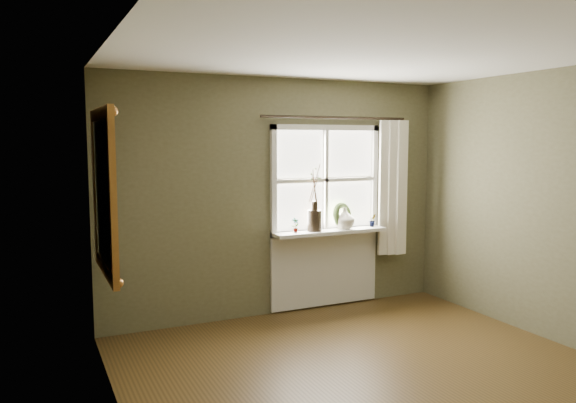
% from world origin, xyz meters
% --- Properties ---
extents(floor, '(4.50, 4.50, 0.00)m').
position_xyz_m(floor, '(0.00, 0.00, 0.00)').
color(floor, '#422E14').
rests_on(floor, ground).
extents(ceiling, '(4.50, 4.50, 0.00)m').
position_xyz_m(ceiling, '(0.00, 0.00, 2.60)').
color(ceiling, silver).
rests_on(ceiling, ground).
extents(wall_back, '(4.00, 0.10, 2.60)m').
position_xyz_m(wall_back, '(0.00, 2.30, 1.30)').
color(wall_back, brown).
rests_on(wall_back, ground).
extents(wall_left, '(0.10, 4.50, 2.60)m').
position_xyz_m(wall_left, '(-2.05, 0.00, 1.30)').
color(wall_left, brown).
rests_on(wall_left, ground).
extents(window_frame, '(1.36, 0.06, 1.24)m').
position_xyz_m(window_frame, '(0.55, 2.23, 1.48)').
color(window_frame, silver).
rests_on(window_frame, wall_back).
extents(window_sill, '(1.36, 0.26, 0.04)m').
position_xyz_m(window_sill, '(0.55, 2.12, 0.90)').
color(window_sill, silver).
rests_on(window_sill, wall_back).
extents(window_apron, '(1.36, 0.04, 0.88)m').
position_xyz_m(window_apron, '(0.55, 2.23, 0.46)').
color(window_apron, silver).
rests_on(window_apron, ground).
extents(dark_jug, '(0.21, 0.21, 0.24)m').
position_xyz_m(dark_jug, '(0.35, 2.12, 1.04)').
color(dark_jug, black).
rests_on(dark_jug, window_sill).
extents(cream_vase, '(0.26, 0.26, 0.24)m').
position_xyz_m(cream_vase, '(0.74, 2.12, 1.04)').
color(cream_vase, beige).
rests_on(cream_vase, window_sill).
extents(wreath, '(0.34, 0.25, 0.32)m').
position_xyz_m(wreath, '(0.73, 2.16, 1.04)').
color(wreath, '#364A21').
rests_on(wreath, window_sill).
extents(potted_plant_left, '(0.09, 0.07, 0.16)m').
position_xyz_m(potted_plant_left, '(0.12, 2.12, 1.00)').
color(potted_plant_left, '#364A21').
rests_on(potted_plant_left, window_sill).
extents(potted_plant_right, '(0.08, 0.07, 0.15)m').
position_xyz_m(potted_plant_right, '(1.12, 2.12, 1.00)').
color(potted_plant_right, '#364A21').
rests_on(potted_plant_right, window_sill).
extents(curtain, '(0.36, 0.12, 1.59)m').
position_xyz_m(curtain, '(1.39, 2.13, 1.37)').
color(curtain, silver).
rests_on(curtain, wall_back).
extents(curtain_rod, '(1.84, 0.03, 0.03)m').
position_xyz_m(curtain_rod, '(0.65, 2.17, 2.18)').
color(curtain_rod, black).
rests_on(curtain_rod, wall_back).
extents(gilt_mirror, '(0.10, 1.16, 1.38)m').
position_xyz_m(gilt_mirror, '(-1.96, 1.47, 1.50)').
color(gilt_mirror, white).
rests_on(gilt_mirror, wall_left).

